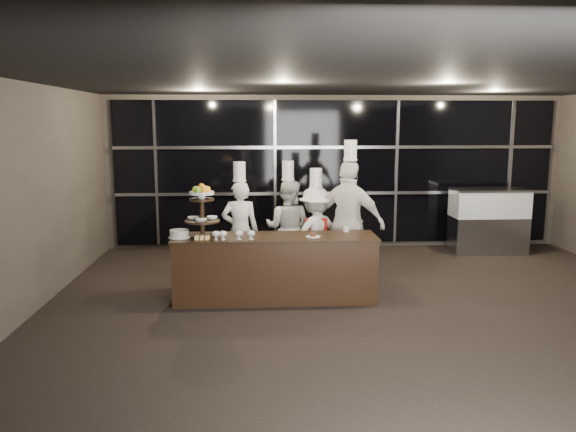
{
  "coord_description": "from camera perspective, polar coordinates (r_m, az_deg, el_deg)",
  "views": [
    {
      "loc": [
        -1.55,
        -6.02,
        2.5
      ],
      "look_at": [
        -1.11,
        1.94,
        1.15
      ],
      "focal_mm": 35.0,
      "sensor_mm": 36.0,
      "label": 1
    }
  ],
  "objects": [
    {
      "name": "display_case",
      "position": [
        11.37,
        19.7,
        -0.14
      ],
      "size": [
        1.42,
        0.62,
        1.24
      ],
      "color": "#A5A5AA",
      "rests_on": "ground"
    },
    {
      "name": "small_plate",
      "position": [
        7.75,
        2.56,
        -2.04
      ],
      "size": [
        0.2,
        0.2,
        0.05
      ],
      "color": "white",
      "rests_on": "buffet_counter"
    },
    {
      "name": "chef_cup",
      "position": [
        8.16,
        5.94,
        -1.36
      ],
      "size": [
        0.08,
        0.08,
        0.07
      ],
      "primitive_type": "cylinder",
      "color": "white",
      "rests_on": "buffet_counter"
    },
    {
      "name": "pastry_squares",
      "position": [
        7.69,
        -8.7,
        -2.15
      ],
      "size": [
        0.19,
        0.13,
        0.05
      ],
      "color": "#FED47C",
      "rests_on": "buffet_counter"
    },
    {
      "name": "room",
      "position": [
        6.3,
        11.13,
        0.31
      ],
      "size": [
        10.0,
        10.0,
        10.0
      ],
      "color": "black",
      "rests_on": "ground"
    },
    {
      "name": "layer_cake",
      "position": [
        7.83,
        -10.99,
        -1.8
      ],
      "size": [
        0.3,
        0.3,
        0.11
      ],
      "color": "white",
      "rests_on": "buffet_counter"
    },
    {
      "name": "compotes",
      "position": [
        7.59,
        -5.69,
        -1.81
      ],
      "size": [
        0.58,
        0.11,
        0.12
      ],
      "color": "silver",
      "rests_on": "buffet_counter"
    },
    {
      "name": "buffet_counter",
      "position": [
        7.92,
        -1.33,
        -5.26
      ],
      "size": [
        2.84,
        0.74,
        0.92
      ],
      "color": "black",
      "rests_on": "ground"
    },
    {
      "name": "chef_a",
      "position": [
        8.88,
        -4.88,
        -1.31
      ],
      "size": [
        0.58,
        0.38,
        1.88
      ],
      "color": "white",
      "rests_on": "ground"
    },
    {
      "name": "chef_b",
      "position": [
        9.1,
        -0.0,
        -1.14
      ],
      "size": [
        0.92,
        0.81,
        1.88
      ],
      "color": "silver",
      "rests_on": "ground"
    },
    {
      "name": "chef_d",
      "position": [
        8.62,
        6.23,
        -0.63
      ],
      "size": [
        1.21,
        0.99,
        2.22
      ],
      "color": "white",
      "rests_on": "ground"
    },
    {
      "name": "window_wall",
      "position": [
        11.11,
        4.89,
        4.42
      ],
      "size": [
        8.6,
        0.1,
        2.8
      ],
      "color": "black",
      "rests_on": "ground"
    },
    {
      "name": "display_stand",
      "position": [
        7.78,
        -8.74,
        0.93
      ],
      "size": [
        0.48,
        0.48,
        0.74
      ],
      "color": "black",
      "rests_on": "buffet_counter"
    },
    {
      "name": "chef_c",
      "position": [
        8.84,
        2.81,
        -1.78
      ],
      "size": [
        1.1,
        0.92,
        1.78
      ],
      "color": "white",
      "rests_on": "ground"
    }
  ]
}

